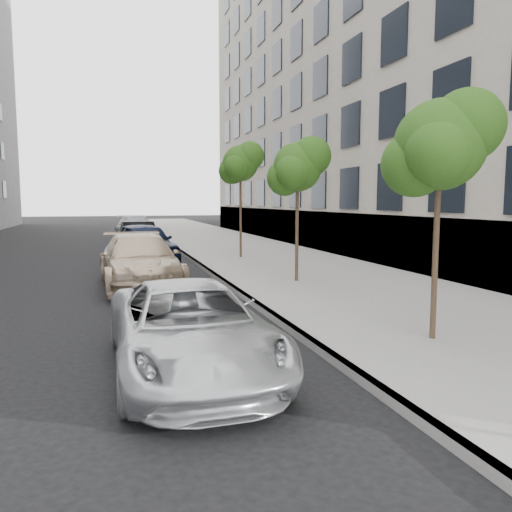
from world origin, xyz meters
name	(u,v)px	position (x,y,z in m)	size (l,w,h in m)	color
ground	(289,399)	(0.00, 0.00, 0.00)	(160.00, 160.00, 0.00)	black
sidewalk	(218,241)	(4.30, 24.00, 0.07)	(6.40, 72.00, 0.14)	gray
curb	(167,242)	(1.18, 24.00, 0.07)	(0.15, 72.00, 0.14)	#9E9B93
tree_near	(441,145)	(3.23, 1.50, 3.43)	(1.82, 1.62, 4.19)	#38281C
tree_mid	(298,167)	(3.23, 8.00, 3.48)	(1.75, 1.55, 4.21)	#38281C
tree_far	(241,163)	(3.23, 14.50, 4.04)	(1.80, 1.60, 4.79)	#38281C
minivan	(190,328)	(-1.03, 1.39, 0.65)	(2.15, 4.67, 1.30)	silver
suv	(140,261)	(-1.28, 8.99, 0.76)	(2.14, 5.26, 1.53)	tan
sedan_blue	(144,243)	(-0.75, 14.62, 0.82)	(1.93, 4.80, 1.63)	black
sedan_black	(139,236)	(-0.67, 19.83, 0.73)	(1.54, 4.41, 1.45)	black
sedan_rear	(136,228)	(-0.47, 26.20, 0.79)	(2.21, 5.43, 1.58)	gray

